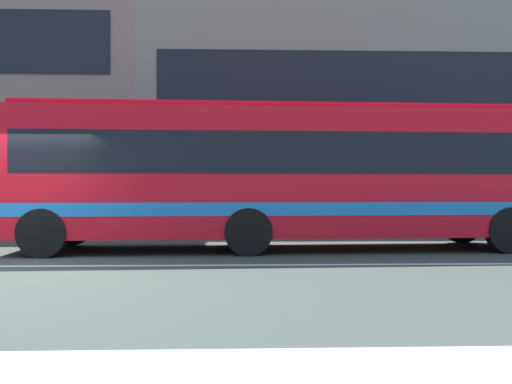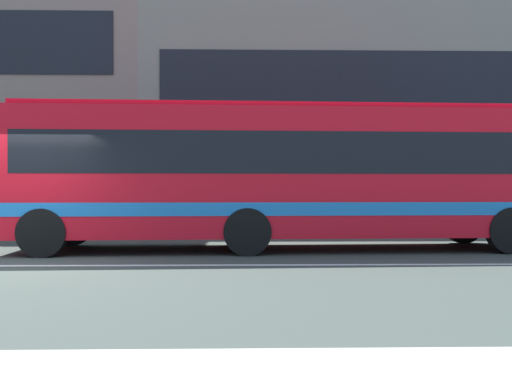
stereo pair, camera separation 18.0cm
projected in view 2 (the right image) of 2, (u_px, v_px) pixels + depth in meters
The scene contains 4 objects.
ground_plane at pixel (5, 266), 10.16m from camera, with size 160.00×160.00×0.00m, color #3C463F.
lane_centre_line at pixel (5, 266), 10.16m from camera, with size 60.00×0.16×0.01m, color silver.
apartment_block_right at pixel (372, 118), 26.04m from camera, with size 19.50×11.78×9.37m.
transit_bus at pixel (277, 172), 12.91m from camera, with size 11.98×3.08×3.25m.
Camera 2 is at (4.33, -10.26, 1.40)m, focal length 39.38 mm.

